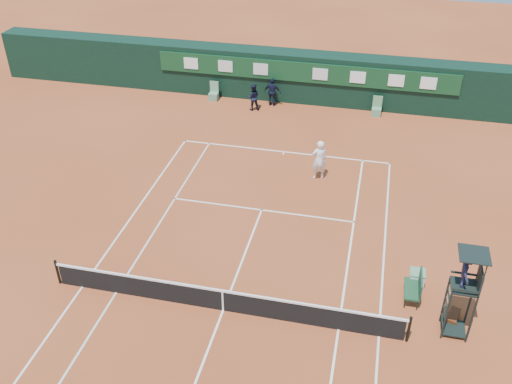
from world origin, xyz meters
TOP-DOWN VIEW (x-y plane):
  - ground at (0.00, 0.00)m, footprint 90.00×90.00m
  - court_lines at (0.00, 0.00)m, footprint 11.05×23.85m
  - tennis_net at (0.00, 0.00)m, footprint 12.90×0.10m
  - back_wall at (0.00, 18.74)m, footprint 40.00×1.65m
  - linesman_chair_left at (-5.50, 17.48)m, footprint 0.55×0.50m
  - linesman_chair_right at (4.50, 17.48)m, footprint 0.55×0.50m
  - umpire_chair at (7.92, 0.80)m, footprint 0.96×0.95m
  - player_bench at (6.63, 2.11)m, footprint 0.56×1.20m
  - tennis_bag at (7.97, 1.34)m, footprint 0.55×0.84m
  - cooler at (6.71, 2.90)m, footprint 0.57×0.57m
  - tennis_ball at (4.06, 9.42)m, footprint 0.08×0.08m
  - player at (2.09, 9.70)m, footprint 0.87×0.74m
  - ball_kid_left at (-2.77, 16.62)m, footprint 0.93×0.81m
  - ball_kid_right at (-1.77, 17.45)m, footprint 1.05×0.48m

SIDE VIEW (x-z plane):
  - ground at x=0.00m, z-range 0.00..0.00m
  - court_lines at x=0.00m, z-range 0.00..0.01m
  - tennis_ball at x=4.06m, z-range 0.00..0.08m
  - tennis_bag at x=7.97m, z-range 0.00..0.29m
  - linesman_chair_left at x=-5.50m, z-range -0.26..0.89m
  - linesman_chair_right at x=4.50m, z-range -0.26..0.89m
  - cooler at x=6.71m, z-range 0.00..0.65m
  - tennis_net at x=0.00m, z-range -0.04..1.06m
  - player_bench at x=6.63m, z-range 0.05..1.15m
  - ball_kid_left at x=-2.77m, z-range 0.00..1.62m
  - ball_kid_right at x=-1.77m, z-range 0.00..1.76m
  - player at x=2.09m, z-range 0.00..2.03m
  - back_wall at x=0.00m, z-range 0.01..3.01m
  - umpire_chair at x=7.92m, z-range 0.75..4.17m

